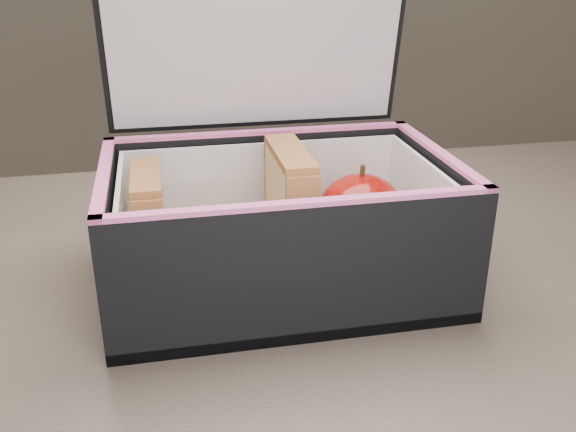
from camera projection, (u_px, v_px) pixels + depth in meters
The scene contains 8 objects.
kitchen_table at pixel (267, 379), 0.62m from camera, with size 1.20×0.80×0.75m.
lunch_bag at pixel (279, 215), 0.59m from camera, with size 0.31×0.25×0.32m.
plastic_tub at pixel (222, 239), 0.59m from camera, with size 0.17×0.12×0.07m, color white, non-canonical shape.
sandwich_left at pixel (150, 227), 0.57m from camera, with size 0.03×0.09×0.10m.
sandwich_right at pixel (290, 209), 0.59m from camera, with size 0.03×0.10×0.11m.
carrot_sticks at pixel (222, 254), 0.60m from camera, with size 0.05×0.15×0.03m.
paper_napkin at pixel (360, 252), 0.64m from camera, with size 0.07×0.08×0.01m, color white.
red_apple at pixel (360, 213), 0.62m from camera, with size 0.09×0.09×0.09m.
Camera 1 is at (-0.08, -0.50, 1.05)m, focal length 40.00 mm.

